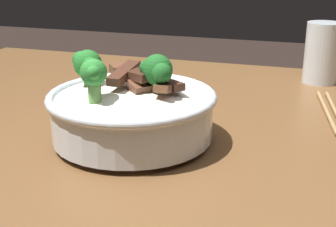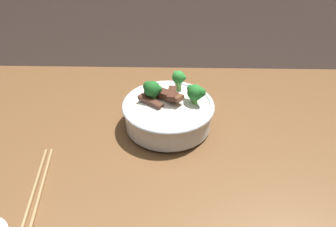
# 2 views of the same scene
# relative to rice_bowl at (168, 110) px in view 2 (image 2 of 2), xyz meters

# --- Properties ---
(dining_table) EXTENTS (1.43, 0.85, 0.79)m
(dining_table) POSITION_rel_rice_bowl_xyz_m (-0.13, -0.09, -0.13)
(dining_table) COLOR brown
(dining_table) RESTS_ON ground
(rice_bowl) EXTENTS (0.24, 0.24, 0.13)m
(rice_bowl) POSITION_rel_rice_bowl_xyz_m (0.00, 0.00, 0.00)
(rice_bowl) COLOR silver
(rice_bowl) RESTS_ON dining_table
(chopsticks_pair) EXTENTS (0.05, 0.21, 0.01)m
(chopsticks_pair) POSITION_rel_rice_bowl_xyz_m (-0.27, -0.21, -0.05)
(chopsticks_pair) COLOR #9E7A4C
(chopsticks_pair) RESTS_ON dining_table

